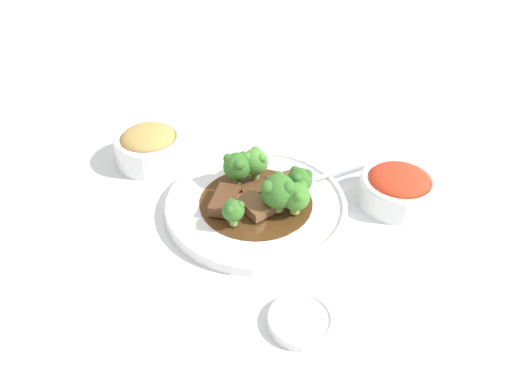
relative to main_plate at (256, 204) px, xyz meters
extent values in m
plane|color=silver|center=(0.00, 0.00, -0.01)|extent=(4.00, 4.00, 0.00)
cylinder|color=white|center=(0.00, 0.00, 0.00)|extent=(0.28, 0.28, 0.01)
torus|color=white|center=(0.00, 0.00, 0.00)|extent=(0.28, 0.28, 0.01)
cylinder|color=#4C2D14|center=(0.00, 0.00, 0.00)|extent=(0.17, 0.17, 0.00)
cube|color=brown|center=(0.01, 0.06, 0.01)|extent=(0.05, 0.06, 0.01)
cube|color=#56331E|center=(-0.01, 0.02, 0.01)|extent=(0.05, 0.06, 0.01)
cube|color=#56331E|center=(0.02, 0.02, 0.02)|extent=(0.03, 0.05, 0.01)
cube|color=#56331E|center=(-0.03, -0.04, 0.02)|extent=(0.06, 0.07, 0.02)
cube|color=brown|center=(0.01, -0.02, 0.02)|extent=(0.06, 0.05, 0.01)
cylinder|color=#8EB756|center=(0.04, 0.00, 0.02)|extent=(0.02, 0.02, 0.02)
sphere|color=#387028|center=(0.04, 0.00, 0.04)|extent=(0.05, 0.05, 0.05)
sphere|color=#387028|center=(0.06, 0.00, 0.06)|extent=(0.02, 0.02, 0.02)
sphere|color=#387028|center=(0.03, 0.01, 0.06)|extent=(0.02, 0.02, 0.02)
sphere|color=#387028|center=(0.03, -0.02, 0.06)|extent=(0.02, 0.02, 0.02)
cylinder|color=#7FA84C|center=(0.05, 0.05, 0.02)|extent=(0.01, 0.01, 0.02)
sphere|color=#387028|center=(0.05, 0.05, 0.04)|extent=(0.04, 0.04, 0.04)
sphere|color=#387028|center=(0.06, 0.05, 0.05)|extent=(0.01, 0.01, 0.01)
sphere|color=#387028|center=(0.04, 0.05, 0.05)|extent=(0.01, 0.01, 0.01)
sphere|color=#387028|center=(0.05, 0.03, 0.05)|extent=(0.01, 0.01, 0.01)
cylinder|color=#7FA84C|center=(-0.05, 0.02, 0.02)|extent=(0.01, 0.01, 0.01)
sphere|color=#387028|center=(-0.05, 0.02, 0.04)|extent=(0.04, 0.04, 0.04)
sphere|color=#387028|center=(-0.05, 0.03, 0.05)|extent=(0.02, 0.02, 0.02)
sphere|color=#387028|center=(-0.06, 0.02, 0.05)|extent=(0.02, 0.02, 0.02)
sphere|color=#387028|center=(-0.04, 0.01, 0.05)|extent=(0.02, 0.02, 0.02)
cylinder|color=#7FA84C|center=(-0.03, 0.04, 0.02)|extent=(0.01, 0.01, 0.02)
sphere|color=#4C8E38|center=(-0.03, 0.04, 0.04)|extent=(0.04, 0.04, 0.04)
sphere|color=#4C8E38|center=(-0.04, 0.06, 0.05)|extent=(0.02, 0.02, 0.02)
sphere|color=#4C8E38|center=(-0.04, 0.03, 0.05)|extent=(0.02, 0.02, 0.02)
sphere|color=#4C8E38|center=(-0.02, 0.04, 0.05)|extent=(0.02, 0.02, 0.02)
cylinder|color=#8EB756|center=(0.01, -0.06, 0.02)|extent=(0.01, 0.01, 0.01)
sphere|color=#387028|center=(0.01, -0.06, 0.03)|extent=(0.03, 0.03, 0.03)
sphere|color=#387028|center=(0.00, -0.06, 0.04)|extent=(0.01, 0.01, 0.01)
sphere|color=#387028|center=(0.01, -0.07, 0.04)|extent=(0.01, 0.01, 0.01)
sphere|color=#387028|center=(0.01, -0.06, 0.04)|extent=(0.01, 0.01, 0.01)
cylinder|color=#8EB756|center=(0.06, 0.01, 0.02)|extent=(0.01, 0.01, 0.01)
sphere|color=#427F2D|center=(0.06, 0.01, 0.04)|extent=(0.04, 0.04, 0.04)
sphere|color=#427F2D|center=(0.05, 0.01, 0.05)|extent=(0.02, 0.02, 0.02)
sphere|color=#427F2D|center=(0.07, 0.00, 0.05)|extent=(0.02, 0.02, 0.02)
sphere|color=#427F2D|center=(0.07, 0.02, 0.05)|extent=(0.02, 0.02, 0.02)
ellipsoid|color=silver|center=(0.03, 0.06, 0.02)|extent=(0.07, 0.08, 0.01)
cylinder|color=silver|center=(0.08, 0.15, 0.01)|extent=(0.07, 0.12, 0.01)
cylinder|color=white|center=(0.17, 0.14, -0.01)|extent=(0.06, 0.06, 0.01)
cylinder|color=white|center=(0.17, 0.14, 0.01)|extent=(0.12, 0.12, 0.04)
torus|color=white|center=(0.17, 0.14, 0.03)|extent=(0.12, 0.12, 0.01)
ellipsoid|color=red|center=(0.17, 0.14, 0.03)|extent=(0.09, 0.09, 0.03)
cylinder|color=white|center=(-0.22, 0.00, -0.01)|extent=(0.06, 0.06, 0.01)
cylinder|color=white|center=(-0.22, 0.00, 0.01)|extent=(0.12, 0.12, 0.04)
torus|color=white|center=(-0.22, 0.00, 0.03)|extent=(0.12, 0.12, 0.01)
ellipsoid|color=tan|center=(-0.22, 0.00, 0.04)|extent=(0.09, 0.09, 0.03)
cylinder|color=white|center=(0.17, -0.14, -0.01)|extent=(0.08, 0.08, 0.01)
torus|color=white|center=(0.17, -0.14, 0.00)|extent=(0.08, 0.08, 0.01)
camera|label=1|loc=(0.34, -0.48, 0.49)|focal=35.00mm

